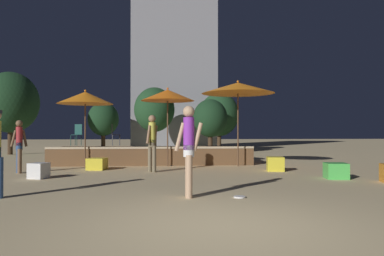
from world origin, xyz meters
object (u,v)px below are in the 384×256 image
(person_0, at_px, (189,146))
(cube_seat_3, at_px, (336,171))
(frisbee_disc, at_px, (240,197))
(person_2, at_px, (19,145))
(background_tree_3, at_px, (10,102))
(cube_seat_1, at_px, (97,164))
(background_tree_0, at_px, (154,110))
(bistro_chair_0, at_px, (77,133))
(background_tree_4, at_px, (103,119))
(patio_umbrella_1, at_px, (168,95))
(patio_umbrella_2, at_px, (238,88))
(cube_seat_4, at_px, (39,171))
(patio_umbrella_0, at_px, (85,98))
(cube_seat_0, at_px, (275,164))
(person_1, at_px, (152,140))
(background_tree_2, at_px, (210,118))
(background_tree_1, at_px, (219,115))
(bistro_chair_1, at_px, (114,133))

(person_0, bearing_deg, cube_seat_3, 120.19)
(person_0, distance_m, frisbee_disc, 1.44)
(person_2, bearing_deg, background_tree_3, 171.20)
(cube_seat_1, bearing_deg, background_tree_0, 80.95)
(bistro_chair_0, relative_size, background_tree_4, 0.27)
(patio_umbrella_1, relative_size, person_2, 1.78)
(patio_umbrella_2, xyz_separation_m, background_tree_4, (-6.82, 11.66, -0.84))
(cube_seat_1, relative_size, background_tree_3, 0.15)
(person_0, distance_m, background_tree_3, 17.73)
(cube_seat_4, bearing_deg, person_0, -40.48)
(patio_umbrella_0, distance_m, bistro_chair_0, 2.30)
(patio_umbrella_1, relative_size, person_0, 1.63)
(cube_seat_4, distance_m, person_2, 1.93)
(cube_seat_0, height_order, bistro_chair_0, bistro_chair_0)
(frisbee_disc, xyz_separation_m, background_tree_0, (-1.94, 17.41, 2.76))
(patio_umbrella_2, relative_size, person_1, 1.76)
(person_0, bearing_deg, background_tree_4, -167.45)
(person_1, relative_size, background_tree_4, 0.56)
(cube_seat_1, height_order, background_tree_4, background_tree_4)
(background_tree_2, bearing_deg, frisbee_disc, -95.59)
(background_tree_2, bearing_deg, background_tree_1, 70.56)
(bistro_chair_1, distance_m, background_tree_3, 9.53)
(background_tree_2, distance_m, background_tree_4, 7.55)
(cube_seat_3, relative_size, background_tree_2, 0.20)
(background_tree_2, bearing_deg, cube_seat_4, -118.82)
(cube_seat_3, distance_m, cube_seat_4, 8.44)
(cube_seat_4, relative_size, background_tree_4, 0.17)
(patio_umbrella_0, xyz_separation_m, patio_umbrella_2, (5.81, -0.24, 0.40))
(background_tree_4, bearing_deg, cube_seat_3, -60.65)
(person_2, height_order, background_tree_1, background_tree_1)
(cube_seat_3, xyz_separation_m, person_0, (-4.39, -2.66, 0.81))
(person_2, relative_size, background_tree_0, 0.40)
(patio_umbrella_0, distance_m, cube_seat_3, 9.16)
(person_1, height_order, bistro_chair_0, person_1)
(background_tree_3, bearing_deg, background_tree_4, 34.26)
(patio_umbrella_0, bearing_deg, background_tree_0, 76.70)
(person_0, relative_size, background_tree_3, 0.39)
(cube_seat_0, height_order, bistro_chair_1, bistro_chair_1)
(cube_seat_4, bearing_deg, background_tree_3, 114.29)
(person_0, relative_size, frisbee_disc, 7.74)
(cube_seat_0, distance_m, background_tree_1, 13.57)
(person_2, bearing_deg, person_1, 57.95)
(patio_umbrella_0, xyz_separation_m, patio_umbrella_1, (3.11, -0.03, 0.12))
(patio_umbrella_0, xyz_separation_m, person_1, (2.56, -2.06, -1.55))
(person_2, xyz_separation_m, background_tree_3, (-4.16, 10.13, 2.11))
(cube_seat_0, xyz_separation_m, frisbee_disc, (-2.30, -4.94, -0.22))
(person_1, height_order, background_tree_0, background_tree_0)
(patio_umbrella_0, bearing_deg, bistro_chair_0, 110.67)
(patio_umbrella_0, distance_m, person_0, 7.82)
(cube_seat_3, xyz_separation_m, bistro_chair_0, (-8.45, 5.98, 1.07))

